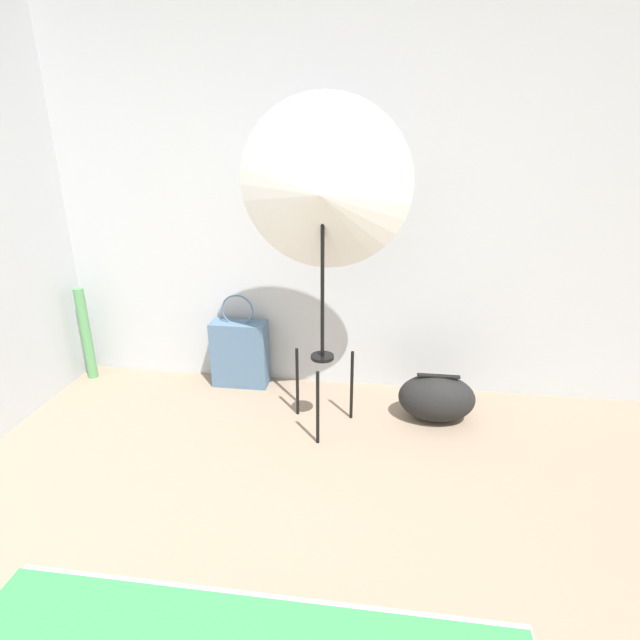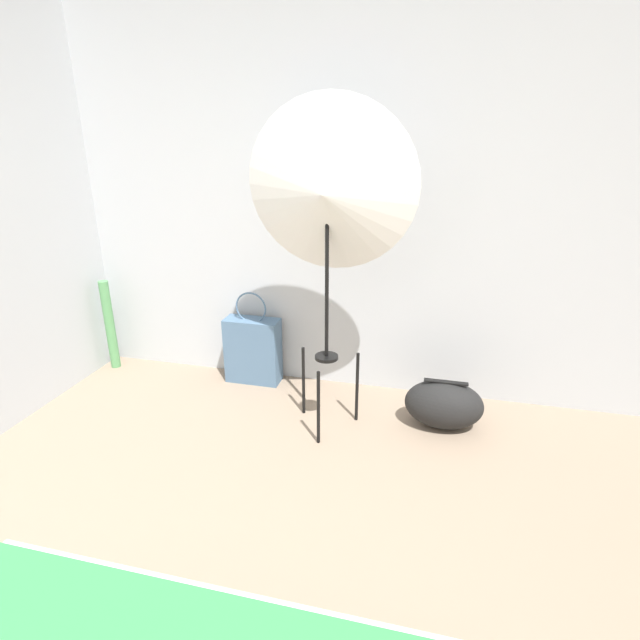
{
  "view_description": "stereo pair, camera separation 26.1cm",
  "coord_description": "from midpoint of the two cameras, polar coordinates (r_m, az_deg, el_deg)",
  "views": [
    {
      "loc": [
        0.44,
        -0.77,
        1.7
      ],
      "look_at": [
        0.11,
        1.65,
        0.78
      ],
      "focal_mm": 28.0,
      "sensor_mm": 36.0,
      "label": 1
    },
    {
      "loc": [
        0.69,
        -0.72,
        1.7
      ],
      "look_at": [
        0.11,
        1.65,
        0.78
      ],
      "focal_mm": 28.0,
      "sensor_mm": 36.0,
      "label": 2
    }
  ],
  "objects": [
    {
      "name": "duffel_bag",
      "position": [
        3.2,
        10.89,
        -8.79
      ],
      "size": [
        0.47,
        0.3,
        0.31
      ],
      "color": "black",
      "rests_on": "ground_plane"
    },
    {
      "name": "wall_back",
      "position": [
        3.3,
        -2.25,
        13.63
      ],
      "size": [
        8.0,
        0.05,
        2.6
      ],
      "color": "#B7BCC1",
      "rests_on": "ground_plane"
    },
    {
      "name": "paper_roll",
      "position": [
        4.02,
        -26.91,
        -1.47
      ],
      "size": [
        0.07,
        0.07,
        0.69
      ],
      "color": "#56995B",
      "rests_on": "ground_plane"
    },
    {
      "name": "tote_bag",
      "position": [
        3.59,
        -11.2,
        -3.75
      ],
      "size": [
        0.39,
        0.16,
        0.67
      ],
      "color": "slate",
      "rests_on": "ground_plane"
    },
    {
      "name": "photo_umbrella",
      "position": [
        2.69,
        -2.57,
        14.46
      ],
      "size": [
        0.95,
        0.38,
        1.91
      ],
      "color": "black",
      "rests_on": "ground_plane"
    }
  ]
}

